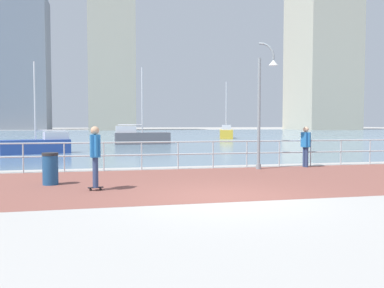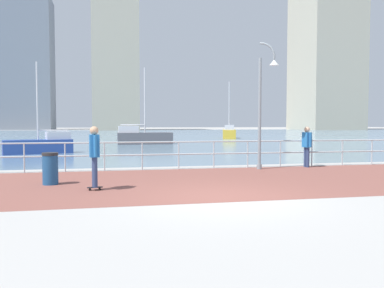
% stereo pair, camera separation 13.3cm
% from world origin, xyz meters
% --- Properties ---
extents(ground, '(220.00, 220.00, 0.00)m').
position_xyz_m(ground, '(0.00, 40.00, 0.00)').
color(ground, '#ADAAA5').
extents(brick_paving, '(28.00, 6.62, 0.01)m').
position_xyz_m(brick_paving, '(0.00, 2.71, 0.00)').
color(brick_paving, brown).
rests_on(brick_paving, ground).
extents(harbor_water, '(180.00, 88.00, 0.00)m').
position_xyz_m(harbor_water, '(0.00, 51.02, 0.00)').
color(harbor_water, '#6B899E').
rests_on(harbor_water, ground).
extents(waterfront_railing, '(25.25, 0.06, 1.09)m').
position_xyz_m(waterfront_railing, '(-0.00, 6.02, 0.75)').
color(waterfront_railing, '#B2BCC1').
rests_on(waterfront_railing, ground).
extents(lamppost, '(0.70, 0.61, 4.86)m').
position_xyz_m(lamppost, '(3.20, 5.31, 2.69)').
color(lamppost, gray).
rests_on(lamppost, ground).
extents(skateboarder, '(0.41, 0.56, 1.70)m').
position_xyz_m(skateboarder, '(-3.01, 1.68, 1.02)').
color(skateboarder, black).
rests_on(skateboarder, ground).
extents(bystander, '(0.28, 0.56, 1.64)m').
position_xyz_m(bystander, '(5.18, 5.67, 0.96)').
color(bystander, navy).
rests_on(bystander, ground).
extents(trash_bin, '(0.46, 0.46, 0.93)m').
position_xyz_m(trash_bin, '(-4.31, 2.97, 0.47)').
color(trash_bin, navy).
rests_on(trash_bin, ground).
extents(sailboat_teal, '(3.97, 2.18, 5.33)m').
position_xyz_m(sailboat_teal, '(-6.53, 15.58, 0.51)').
color(sailboat_teal, '#284799').
rests_on(sailboat_teal, ground).
extents(sailboat_red, '(2.67, 4.88, 6.55)m').
position_xyz_m(sailboat_red, '(11.11, 35.57, 0.63)').
color(sailboat_red, gold).
rests_on(sailboat_red, ground).
extents(sailboat_navy, '(4.58, 1.47, 6.41)m').
position_xyz_m(sailboat_navy, '(0.22, 24.66, 0.61)').
color(sailboat_navy, '#595960').
rests_on(sailboat_navy, ground).
extents(tower_glass, '(11.06, 14.54, 34.12)m').
position_xyz_m(tower_glass, '(-0.71, 94.36, 16.23)').
color(tower_glass, '#B2AD99').
rests_on(tower_glass, ground).
extents(tower_beige, '(14.35, 16.41, 38.92)m').
position_xyz_m(tower_beige, '(54.00, 88.63, 18.63)').
color(tower_beige, '#B2AD99').
rests_on(tower_beige, ground).
extents(tower_slate, '(14.58, 11.38, 36.73)m').
position_xyz_m(tower_slate, '(-24.36, 105.30, 17.53)').
color(tower_slate, slate).
rests_on(tower_slate, ground).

